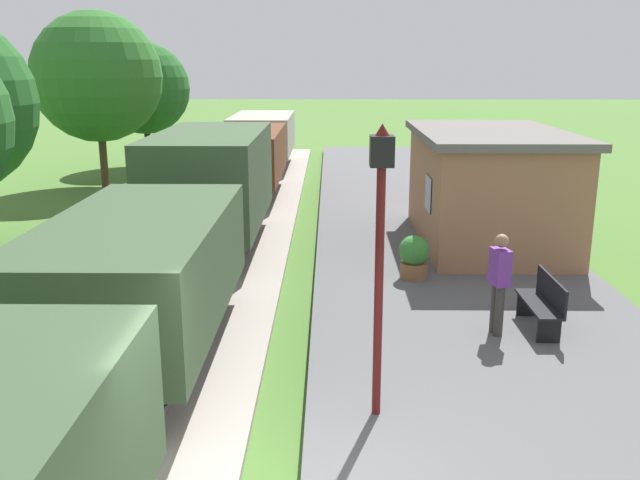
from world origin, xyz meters
TOP-DOWN VIEW (x-y plane):
  - freight_train at (-2.40, 10.58)m, footprint 2.50×32.60m
  - station_hut at (4.40, 10.64)m, footprint 3.50×5.80m
  - bench_near_hut at (4.10, 4.89)m, footprint 0.42×1.50m
  - bench_down_platform at (4.10, 15.96)m, footprint 0.42×1.50m
  - person_waiting at (3.28, 4.65)m, footprint 0.31×0.42m
  - potted_planter at (2.26, 7.63)m, footprint 0.64×0.64m
  - lamp_post_near at (1.11, 1.98)m, footprint 0.28×0.28m
  - tree_field_left at (-8.02, 19.54)m, footprint 4.73×4.73m
  - tree_field_distant at (-7.66, 24.66)m, footprint 3.97×3.97m

SIDE VIEW (x-z plane):
  - bench_near_hut at x=4.10m, z-range 0.27..1.18m
  - bench_down_platform at x=4.10m, z-range 0.27..1.18m
  - potted_planter at x=2.26m, z-range 0.26..1.18m
  - person_waiting at x=3.28m, z-range 0.33..2.04m
  - freight_train at x=-2.40m, z-range 0.10..2.82m
  - station_hut at x=4.40m, z-range 0.26..3.04m
  - lamp_post_near at x=1.11m, z-range 0.95..4.65m
  - tree_field_distant at x=-7.66m, z-range 0.73..6.16m
  - tree_field_left at x=-8.02m, z-range 0.85..7.28m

